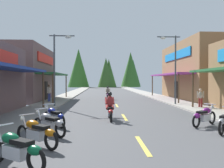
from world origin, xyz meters
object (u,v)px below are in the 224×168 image
object	(u,v)px
streetlamp_left	(58,60)
motorcycle_parked_left_4	(54,116)
motorcycle_parked_left_3	(49,123)
rider_cruising_lead	(110,108)
motorcycle_parked_left_1	(16,148)
rider_cruising_trailing	(108,94)
streetlamp_right	(172,60)
pedestrian_browsing	(49,92)
pedestrian_by_shop	(200,97)
motorcycle_parked_left_2	(37,132)
motorcycle_parked_right_4	(204,116)

from	to	relation	value
streetlamp_left	motorcycle_parked_left_4	size ratio (longest dim) A/B	3.41
motorcycle_parked_left_3	rider_cruising_lead	bearing A→B (deg)	-83.83
motorcycle_parked_left_1	rider_cruising_trailing	bearing A→B (deg)	-64.02
streetlamp_right	pedestrian_browsing	distance (m)	12.20
pedestrian_by_shop	streetlamp_right	bearing A→B (deg)	-149.46
motorcycle_parked_left_2	motorcycle_parked_left_3	bearing A→B (deg)	-53.17
streetlamp_left	streetlamp_right	size ratio (longest dim) A/B	0.97
motorcycle_parked_left_1	rider_cruising_trailing	world-z (taller)	rider_cruising_trailing
streetlamp_right	motorcycle_parked_left_1	bearing A→B (deg)	-120.67
motorcycle_parked_left_4	pedestrian_browsing	world-z (taller)	pedestrian_browsing
streetlamp_right	rider_cruising_lead	distance (m)	9.91
motorcycle_parked_right_4	rider_cruising_trailing	size ratio (longest dim) A/B	0.82
motorcycle_parked_left_1	pedestrian_browsing	distance (m)	17.54
motorcycle_parked_left_2	pedestrian_by_shop	bearing A→B (deg)	-96.36
motorcycle_parked_left_2	pedestrian_browsing	world-z (taller)	pedestrian_browsing
motorcycle_parked_left_1	motorcycle_parked_right_4	bearing A→B (deg)	-111.00
motorcycle_parked_left_4	motorcycle_parked_left_2	bearing A→B (deg)	144.05
motorcycle_parked_left_1	rider_cruising_trailing	xyz separation A→B (m)	(2.94, 21.04, 0.17)
motorcycle_parked_left_4	rider_cruising_lead	size ratio (longest dim) A/B	0.82
motorcycle_parked_right_4	rider_cruising_lead	size ratio (longest dim) A/B	0.82
motorcycle_parked_left_2	pedestrian_browsing	bearing A→B (deg)	-40.33
motorcycle_parked_left_3	motorcycle_parked_left_1	bearing A→B (deg)	132.17
motorcycle_parked_left_4	motorcycle_parked_left_1	bearing A→B (deg)	143.34
streetlamp_left	rider_cruising_trailing	distance (m)	9.50
streetlamp_right	pedestrian_by_shop	bearing A→B (deg)	-57.67
pedestrian_by_shop	pedestrian_browsing	xyz separation A→B (m)	(-12.93, 5.50, 0.15)
motorcycle_parked_left_1	pedestrian_by_shop	world-z (taller)	pedestrian_by_shop
rider_cruising_lead	motorcycle_parked_left_2	bearing A→B (deg)	150.82
streetlamp_left	pedestrian_by_shop	xyz separation A→B (m)	(11.29, -1.45, -3.01)
rider_cruising_lead	motorcycle_parked_left_1	bearing A→B (deg)	157.48
streetlamp_right	pedestrian_by_shop	world-z (taller)	streetlamp_right
streetlamp_left	motorcycle_parked_right_4	bearing A→B (deg)	-44.36
motorcycle_parked_left_4	streetlamp_right	bearing A→B (deg)	-81.70
motorcycle_parked_left_2	motorcycle_parked_left_4	xyz separation A→B (m)	(-0.12, 3.40, 0.00)
motorcycle_parked_left_1	motorcycle_parked_left_4	size ratio (longest dim) A/B	1.05
motorcycle_parked_left_2	motorcycle_parked_left_4	size ratio (longest dim) A/B	0.99
streetlamp_left	motorcycle_parked_left_1	size ratio (longest dim) A/B	3.26
streetlamp_right	motorcycle_parked_left_4	bearing A→B (deg)	-133.68
motorcycle_parked_left_2	motorcycle_parked_left_1	bearing A→B (deg)	128.64
rider_cruising_trailing	streetlamp_right	bearing A→B (deg)	-137.29
pedestrian_by_shop	pedestrian_browsing	bearing A→B (deg)	-114.85
rider_cruising_lead	pedestrian_browsing	bearing A→B (deg)	26.71
streetlamp_left	motorcycle_parked_right_4	distance (m)	12.30
motorcycle_parked_left_4	rider_cruising_trailing	bearing A→B (deg)	-49.00
streetlamp_left	motorcycle_parked_left_2	world-z (taller)	streetlamp_left
motorcycle_parked_left_1	rider_cruising_lead	distance (m)	7.33
motorcycle_parked_left_2	rider_cruising_trailing	size ratio (longest dim) A/B	0.81
streetlamp_right	motorcycle_parked_left_4	size ratio (longest dim) A/B	3.51
pedestrian_by_shop	motorcycle_parked_left_2	bearing A→B (deg)	-46.75
streetlamp_left	pedestrian_browsing	bearing A→B (deg)	112.04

